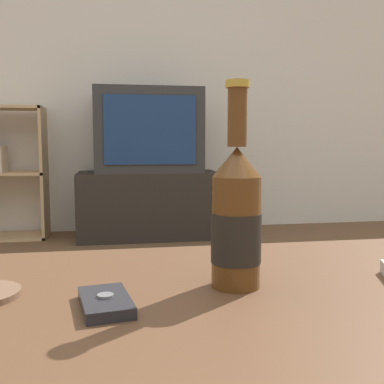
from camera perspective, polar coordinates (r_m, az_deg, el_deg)
back_wall at (r=3.61m, az=-7.82°, el=16.11°), size 8.00×0.05×2.60m
coffee_table at (r=0.61m, az=4.27°, el=-20.96°), size 1.00×0.62×0.48m
tv_stand at (r=3.27m, az=-5.55°, el=-1.56°), size 1.00×0.49×0.47m
television at (r=3.24m, az=-5.64°, el=7.72°), size 0.74×0.49×0.59m
bookshelf at (r=3.43m, az=-22.85°, el=2.69°), size 0.51×0.30×0.93m
beer_bottle at (r=0.62m, az=5.64°, el=-3.27°), size 0.07×0.07×0.28m
cell_phone at (r=0.57m, az=-10.93°, el=-13.58°), size 0.07×0.11×0.02m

